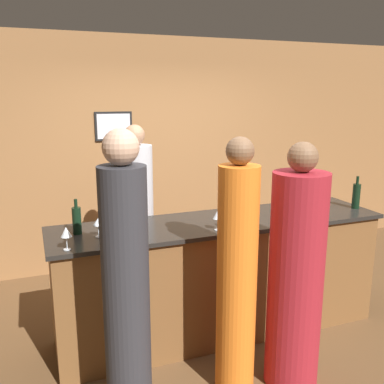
{
  "coord_description": "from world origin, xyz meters",
  "views": [
    {
      "loc": [
        -1.5,
        -3.24,
        2.13
      ],
      "look_at": [
        -0.23,
        0.1,
        1.3
      ],
      "focal_mm": 40.0,
      "sensor_mm": 36.0,
      "label": 1
    }
  ],
  "objects_px": {
    "bartender": "(137,226)",
    "ice_bucket": "(317,198)",
    "wine_bottle_1": "(77,220)",
    "guest_1": "(296,278)",
    "wine_bottle_0": "(356,196)",
    "guest_2": "(237,276)",
    "guest_0": "(126,293)"
  },
  "relations": [
    {
      "from": "bartender",
      "to": "ice_bucket",
      "type": "relative_size",
      "value": 10.53
    },
    {
      "from": "wine_bottle_1",
      "to": "ice_bucket",
      "type": "bearing_deg",
      "value": 0.62
    },
    {
      "from": "guest_1",
      "to": "wine_bottle_0",
      "type": "distance_m",
      "value": 1.42
    },
    {
      "from": "bartender",
      "to": "guest_2",
      "type": "distance_m",
      "value": 1.49
    },
    {
      "from": "guest_1",
      "to": "guest_2",
      "type": "height_order",
      "value": "guest_2"
    },
    {
      "from": "guest_2",
      "to": "wine_bottle_1",
      "type": "xyz_separation_m",
      "value": [
        -0.99,
        0.82,
        0.29
      ]
    },
    {
      "from": "bartender",
      "to": "guest_1",
      "type": "relative_size",
      "value": 1.02
    },
    {
      "from": "wine_bottle_1",
      "to": "guest_2",
      "type": "bearing_deg",
      "value": -39.67
    },
    {
      "from": "guest_2",
      "to": "wine_bottle_1",
      "type": "height_order",
      "value": "guest_2"
    },
    {
      "from": "bartender",
      "to": "guest_0",
      "type": "distance_m",
      "value": 1.58
    },
    {
      "from": "ice_bucket",
      "to": "guest_1",
      "type": "bearing_deg",
      "value": -132.54
    },
    {
      "from": "bartender",
      "to": "ice_bucket",
      "type": "bearing_deg",
      "value": 159.94
    },
    {
      "from": "guest_0",
      "to": "guest_2",
      "type": "distance_m",
      "value": 0.8
    },
    {
      "from": "wine_bottle_0",
      "to": "ice_bucket",
      "type": "height_order",
      "value": "wine_bottle_0"
    },
    {
      "from": "guest_2",
      "to": "wine_bottle_1",
      "type": "relative_size",
      "value": 6.63
    },
    {
      "from": "ice_bucket",
      "to": "guest_2",
      "type": "bearing_deg",
      "value": -146.68
    },
    {
      "from": "wine_bottle_1",
      "to": "guest_1",
      "type": "bearing_deg",
      "value": -32.61
    },
    {
      "from": "ice_bucket",
      "to": "wine_bottle_0",
      "type": "bearing_deg",
      "value": -31.22
    },
    {
      "from": "guest_0",
      "to": "wine_bottle_0",
      "type": "distance_m",
      "value": 2.51
    },
    {
      "from": "wine_bottle_0",
      "to": "guest_2",
      "type": "bearing_deg",
      "value": -157.54
    },
    {
      "from": "guest_2",
      "to": "wine_bottle_1",
      "type": "bearing_deg",
      "value": 140.33
    },
    {
      "from": "guest_2",
      "to": "ice_bucket",
      "type": "bearing_deg",
      "value": 33.32
    },
    {
      "from": "guest_1",
      "to": "wine_bottle_1",
      "type": "relative_size",
      "value": 6.48
    },
    {
      "from": "guest_1",
      "to": "wine_bottle_0",
      "type": "relative_size",
      "value": 5.79
    },
    {
      "from": "guest_2",
      "to": "wine_bottle_0",
      "type": "xyz_separation_m",
      "value": [
        1.59,
        0.66,
        0.3
      ]
    },
    {
      "from": "guest_0",
      "to": "wine_bottle_0",
      "type": "relative_size",
      "value": 6.19
    },
    {
      "from": "guest_2",
      "to": "wine_bottle_1",
      "type": "distance_m",
      "value": 1.32
    },
    {
      "from": "bartender",
      "to": "ice_bucket",
      "type": "xyz_separation_m",
      "value": [
        1.65,
        -0.6,
        0.28
      ]
    },
    {
      "from": "guest_1",
      "to": "wine_bottle_0",
      "type": "height_order",
      "value": "guest_1"
    },
    {
      "from": "guest_1",
      "to": "ice_bucket",
      "type": "height_order",
      "value": "guest_1"
    },
    {
      "from": "guest_1",
      "to": "wine_bottle_1",
      "type": "height_order",
      "value": "guest_1"
    },
    {
      "from": "guest_0",
      "to": "ice_bucket",
      "type": "relative_size",
      "value": 11.04
    }
  ]
}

